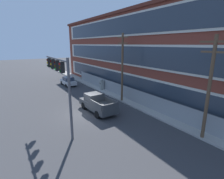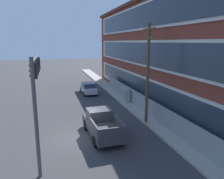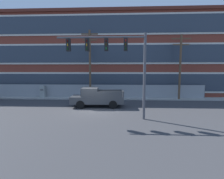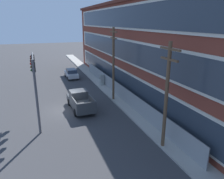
{
  "view_description": "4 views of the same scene",
  "coord_description": "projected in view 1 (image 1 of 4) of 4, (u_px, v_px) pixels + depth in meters",
  "views": [
    {
      "loc": [
        16.55,
        -6.87,
        7.32
      ],
      "look_at": [
        2.22,
        2.12,
        2.9
      ],
      "focal_mm": 28.0,
      "sensor_mm": 36.0,
      "label": 1
    },
    {
      "loc": [
        15.5,
        -2.06,
        7.08
      ],
      "look_at": [
        -1.98,
        2.9,
        3.11
      ],
      "focal_mm": 35.0,
      "sensor_mm": 36.0,
      "label": 2
    },
    {
      "loc": [
        2.58,
        -15.96,
        3.66
      ],
      "look_at": [
        1.68,
        2.18,
        1.7
      ],
      "focal_mm": 28.0,
      "sensor_mm": 36.0,
      "label": 3
    },
    {
      "loc": [
        22.3,
        -2.76,
        9.23
      ],
      "look_at": [
        2.36,
        4.35,
        2.59
      ],
      "focal_mm": 35.0,
      "sensor_mm": 36.0,
      "label": 4
    }
  ],
  "objects": [
    {
      "name": "chain_link_fence",
      "position": [
        125.0,
        92.0,
        23.76
      ],
      "size": [
        30.56,
        0.06,
        1.85
      ],
      "color": "gray",
      "rests_on": "ground"
    },
    {
      "name": "sidewalk_building_side",
      "position": [
        132.0,
        102.0,
        22.31
      ],
      "size": [
        80.0,
        1.99,
        0.16
      ],
      "primitive_type": "cube",
      "color": "#9E9B93",
      "rests_on": "ground"
    },
    {
      "name": "traffic_signal_mast",
      "position": [
        60.0,
        75.0,
        14.49
      ],
      "size": [
        6.59,
        0.43,
        6.39
      ],
      "color": "#4C4C51",
      "rests_on": "ground"
    },
    {
      "name": "brick_mill_building",
      "position": [
        162.0,
        54.0,
        25.85
      ],
      "size": [
        48.05,
        12.2,
        11.78
      ],
      "color": "brown",
      "rests_on": "ground"
    },
    {
      "name": "pickup_truck_dark_grey",
      "position": [
        97.0,
        103.0,
        19.36
      ],
      "size": [
        5.39,
        2.29,
        1.94
      ],
      "color": "#383A3D",
      "rests_on": "ground"
    },
    {
      "name": "utility_pole_midblock",
      "position": [
        210.0,
        85.0,
        12.78
      ],
      "size": [
        2.29,
        0.26,
        7.97
      ],
      "color": "brown",
      "rests_on": "ground"
    },
    {
      "name": "utility_pole_near_corner",
      "position": [
        122.0,
        66.0,
        21.77
      ],
      "size": [
        2.04,
        0.26,
        8.61
      ],
      "color": "brown",
      "rests_on": "ground"
    },
    {
      "name": "ground_plane",
      "position": [
        85.0,
        114.0,
        18.94
      ],
      "size": [
        160.0,
        160.0,
        0.0
      ],
      "primitive_type": "plane",
      "color": "#38383A"
    },
    {
      "name": "electrical_cabinet",
      "position": [
        102.0,
        85.0,
        28.24
      ],
      "size": [
        0.58,
        0.54,
        1.69
      ],
      "color": "#939993",
      "rests_on": "ground"
    },
    {
      "name": "sedan_silver",
      "position": [
        68.0,
        81.0,
        31.6
      ],
      "size": [
        4.27,
        1.85,
        1.56
      ],
      "color": "#B2B5BA",
      "rests_on": "ground"
    }
  ]
}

